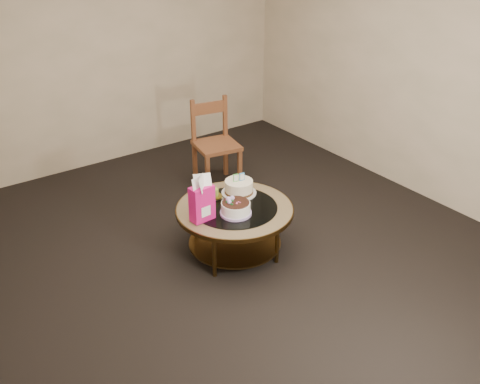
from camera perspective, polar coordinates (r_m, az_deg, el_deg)
ground at (r=4.84m, az=-0.55°, el=-6.30°), size 5.00×5.00×0.00m
room_walls at (r=4.16m, az=-0.65°, el=11.46°), size 4.52×5.02×2.61m
coffee_table at (r=4.64m, az=-0.57°, el=-2.45°), size 1.02×1.02×0.46m
decorated_cake at (r=4.47m, az=-0.48°, el=-1.79°), size 0.27×0.27×0.16m
cream_cake at (r=4.78m, az=-0.12°, el=0.50°), size 0.31×0.31×0.20m
gift_bag at (r=4.33m, az=-4.10°, el=-0.71°), size 0.20×0.15×0.39m
pillar_candle at (r=4.73m, az=-2.70°, el=-0.28°), size 0.13×0.13×0.10m
dining_chair at (r=5.80m, az=-2.68°, el=5.23°), size 0.51×0.51×0.95m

